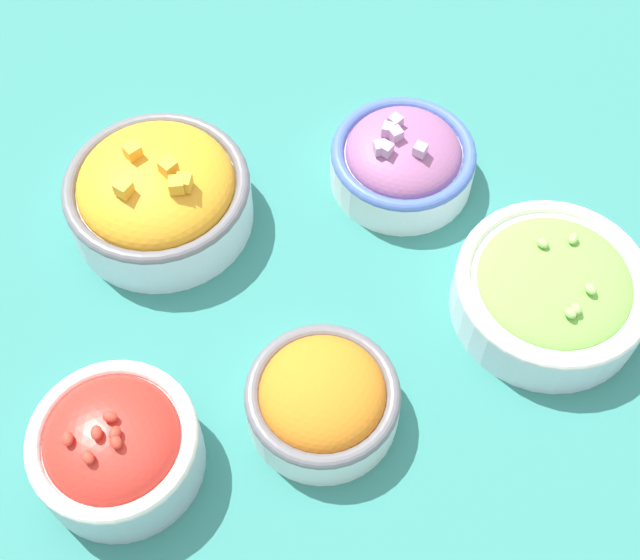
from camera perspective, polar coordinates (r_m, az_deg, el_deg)
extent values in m
plane|color=#337F75|center=(0.76, 0.00, -1.18)|extent=(3.00, 3.00, 0.00)
cylinder|color=white|center=(0.70, 0.16, -7.93)|extent=(0.12, 0.12, 0.04)
torus|color=slate|center=(0.68, 0.17, -7.31)|extent=(0.12, 0.12, 0.01)
ellipsoid|color=orange|center=(0.68, 0.17, -7.31)|extent=(0.10, 0.10, 0.05)
cylinder|color=white|center=(0.82, 5.26, 7.28)|extent=(0.13, 0.13, 0.04)
torus|color=#4766B7|center=(0.81, 5.37, 8.10)|extent=(0.13, 0.13, 0.01)
ellipsoid|color=#9E5B8E|center=(0.81, 5.37, 8.10)|extent=(0.10, 0.10, 0.04)
cube|color=#C699C1|center=(0.78, 6.43, 8.28)|extent=(0.01, 0.01, 0.01)
cube|color=#C699C1|center=(0.78, 4.87, 9.29)|extent=(0.01, 0.01, 0.01)
cube|color=#C699C1|center=(0.79, 4.85, 10.08)|extent=(0.01, 0.01, 0.01)
cube|color=#C699C1|center=(0.78, 3.87, 8.45)|extent=(0.01, 0.01, 0.01)
cube|color=#C699C1|center=(0.79, 4.40, 9.57)|extent=(0.01, 0.01, 0.01)
cube|color=#C699C1|center=(0.78, 4.25, 8.37)|extent=(0.01, 0.01, 0.01)
cylinder|color=#B2C1CC|center=(0.69, -12.78, -10.63)|extent=(0.13, 0.13, 0.05)
torus|color=silver|center=(0.67, -13.18, -9.88)|extent=(0.13, 0.13, 0.01)
ellipsoid|color=red|center=(0.67, -13.18, -9.88)|extent=(0.10, 0.10, 0.04)
ellipsoid|color=red|center=(0.65, -13.29, -8.52)|extent=(0.01, 0.01, 0.01)
ellipsoid|color=red|center=(0.64, -12.93, -10.07)|extent=(0.01, 0.01, 0.01)
ellipsoid|color=red|center=(0.65, -15.85, -9.74)|extent=(0.01, 0.01, 0.01)
ellipsoid|color=red|center=(0.64, -14.63, -10.92)|extent=(0.01, 0.01, 0.01)
ellipsoid|color=red|center=(0.64, -12.99, -9.54)|extent=(0.01, 0.01, 0.01)
ellipsoid|color=red|center=(0.65, -14.11, -9.46)|extent=(0.01, 0.01, 0.01)
cylinder|color=silver|center=(0.76, 14.47, -1.16)|extent=(0.16, 0.16, 0.04)
torus|color=silver|center=(0.74, 14.82, -0.33)|extent=(0.16, 0.16, 0.01)
ellipsoid|color=#7ABC4C|center=(0.74, 14.82, -0.33)|extent=(0.13, 0.13, 0.02)
ellipsoid|color=#99D166|center=(0.71, 15.73, -2.04)|extent=(0.01, 0.01, 0.01)
ellipsoid|color=#99D166|center=(0.72, 16.07, -1.76)|extent=(0.01, 0.01, 0.01)
ellipsoid|color=#99D166|center=(0.73, 16.94, -0.57)|extent=(0.01, 0.01, 0.01)
ellipsoid|color=#99D166|center=(0.75, 15.90, 2.56)|extent=(0.01, 0.01, 0.01)
ellipsoid|color=#99D166|center=(0.74, 14.07, 2.31)|extent=(0.01, 0.01, 0.01)
cylinder|color=silver|center=(0.80, -10.19, 4.95)|extent=(0.16, 0.16, 0.05)
torus|color=slate|center=(0.78, -10.45, 5.97)|extent=(0.16, 0.16, 0.01)
ellipsoid|color=orange|center=(0.78, -10.45, 5.97)|extent=(0.14, 0.14, 0.06)
cube|color=#F4A828|center=(0.74, -8.70, 6.18)|extent=(0.01, 0.01, 0.01)
cube|color=#F4A828|center=(0.74, -9.17, 6.03)|extent=(0.01, 0.01, 0.01)
cube|color=#F4A828|center=(0.76, -11.91, 8.08)|extent=(0.02, 0.02, 0.01)
cube|color=#F4A828|center=(0.74, -12.45, 5.75)|extent=(0.02, 0.02, 0.01)
cube|color=#F4A828|center=(0.74, -9.69, 7.14)|extent=(0.02, 0.02, 0.01)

